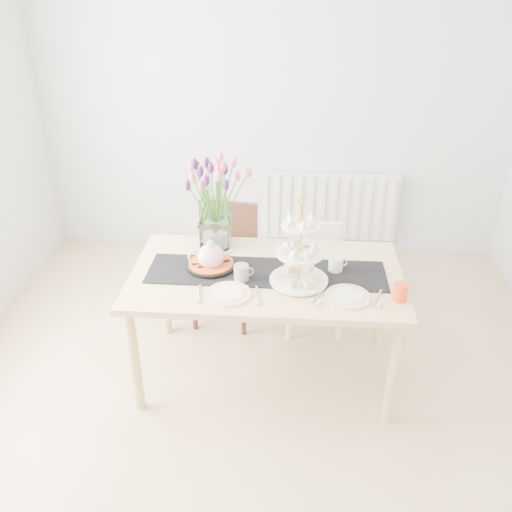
# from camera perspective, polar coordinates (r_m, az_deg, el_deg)

# --- Properties ---
(room_shell) EXTENTS (4.50, 4.50, 4.50)m
(room_shell) POSITION_cam_1_polar(r_m,az_deg,el_deg) (2.51, -0.43, 3.45)
(room_shell) COLOR tan
(room_shell) RESTS_ON ground
(radiator) EXTENTS (1.20, 0.08, 0.60)m
(radiator) POSITION_cam_1_polar(r_m,az_deg,el_deg) (4.86, 7.63, 5.20)
(radiator) COLOR white
(radiator) RESTS_ON room_shell
(dining_table) EXTENTS (1.60, 0.90, 0.75)m
(dining_table) POSITION_cam_1_polar(r_m,az_deg,el_deg) (3.23, 1.09, -2.95)
(dining_table) COLOR tan
(dining_table) RESTS_ON ground
(chair_brown) EXTENTS (0.47, 0.47, 0.86)m
(chair_brown) POSITION_cam_1_polar(r_m,az_deg,el_deg) (3.93, -3.19, 0.23)
(chair_brown) COLOR #391D14
(chair_brown) RESTS_ON ground
(chair_white) EXTENTS (0.41, 0.41, 0.75)m
(chair_white) POSITION_cam_1_polar(r_m,az_deg,el_deg) (3.90, 6.14, -1.34)
(chair_white) COLOR white
(chair_white) RESTS_ON ground
(table_runner) EXTENTS (1.40, 0.35, 0.01)m
(table_runner) POSITION_cam_1_polar(r_m,az_deg,el_deg) (3.19, 1.10, -1.72)
(table_runner) COLOR black
(table_runner) RESTS_ON dining_table
(tulip_vase) EXTENTS (0.68, 0.68, 0.59)m
(tulip_vase) POSITION_cam_1_polar(r_m,az_deg,el_deg) (3.37, -4.39, 6.94)
(tulip_vase) COLOR silver
(tulip_vase) RESTS_ON dining_table
(cake_stand) EXTENTS (0.34, 0.34, 0.49)m
(cake_stand) POSITION_cam_1_polar(r_m,az_deg,el_deg) (3.04, 4.61, -0.50)
(cake_stand) COLOR gold
(cake_stand) RESTS_ON dining_table
(teapot) EXTENTS (0.29, 0.25, 0.17)m
(teapot) POSITION_cam_1_polar(r_m,az_deg,el_deg) (3.21, -4.77, -0.03)
(teapot) COLOR white
(teapot) RESTS_ON dining_table
(cream_jug) EXTENTS (0.11, 0.11, 0.09)m
(cream_jug) POSITION_cam_1_polar(r_m,az_deg,el_deg) (3.23, 8.39, -0.90)
(cream_jug) COLOR silver
(cream_jug) RESTS_ON dining_table
(tart_tin) EXTENTS (0.30, 0.30, 0.04)m
(tart_tin) POSITION_cam_1_polar(r_m,az_deg,el_deg) (3.25, -4.74, -0.96)
(tart_tin) COLOR black
(tart_tin) RESTS_ON dining_table
(mug_grey) EXTENTS (0.11, 0.11, 0.10)m
(mug_grey) POSITION_cam_1_polar(r_m,az_deg,el_deg) (3.09, -1.56, -1.80)
(mug_grey) COLOR gray
(mug_grey) RESTS_ON dining_table
(mug_orange) EXTENTS (0.11, 0.11, 0.10)m
(mug_orange) POSITION_cam_1_polar(r_m,az_deg,el_deg) (3.03, 14.96, -3.69)
(mug_orange) COLOR #FA411B
(mug_orange) RESTS_ON dining_table
(plate_left) EXTENTS (0.29, 0.29, 0.01)m
(plate_left) POSITION_cam_1_polar(r_m,az_deg,el_deg) (2.99, -2.89, -3.99)
(plate_left) COLOR white
(plate_left) RESTS_ON dining_table
(plate_right) EXTENTS (0.32, 0.32, 0.01)m
(plate_right) POSITION_cam_1_polar(r_m,az_deg,el_deg) (3.01, 9.62, -4.24)
(plate_right) COLOR white
(plate_right) RESTS_ON dining_table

